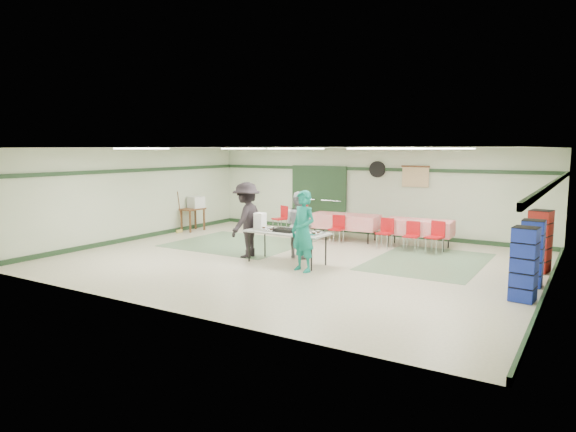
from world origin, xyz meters
The scene contains 42 objects.
floor centered at (0.00, 0.00, 0.00)m, with size 11.00×11.00×0.00m, color beige.
ceiling centered at (0.00, 0.00, 2.70)m, with size 11.00×11.00×0.00m, color white.
wall_back centered at (0.00, 4.50, 1.35)m, with size 11.00×11.00×0.00m, color beige.
wall_front centered at (0.00, -4.50, 1.35)m, with size 11.00×11.00×0.00m, color beige.
wall_left centered at (-5.50, 0.00, 1.35)m, with size 9.00×9.00×0.00m, color beige.
wall_right centered at (5.50, 0.00, 1.35)m, with size 9.00×9.00×0.00m, color beige.
trim_back centered at (0.00, 4.47, 2.05)m, with size 11.00×0.06×0.10m, color #1F381F.
baseboard_back centered at (0.00, 4.47, 0.06)m, with size 11.00×0.06×0.12m, color #1F381F.
trim_left centered at (-5.47, 0.00, 2.05)m, with size 9.00×0.06×0.10m, color #1F381F.
baseboard_left centered at (-5.47, 0.00, 0.06)m, with size 9.00×0.06×0.12m, color #1F381F.
trim_right centered at (5.47, 0.00, 2.05)m, with size 9.00×0.06×0.10m, color #1F381F.
baseboard_right centered at (5.47, 0.00, 0.06)m, with size 9.00×0.06×0.12m, color #1F381F.
green_patch_a centered at (-2.50, 1.00, 0.00)m, with size 3.50×3.00×0.01m, color slate.
green_patch_b centered at (2.80, 1.50, 0.00)m, with size 2.50×3.50×0.01m, color slate.
double_door_left centered at (-2.20, 4.44, 1.05)m, with size 0.90×0.06×2.10m, color gray.
double_door_right centered at (-1.25, 4.44, 1.05)m, with size 0.90×0.06×2.10m, color gray.
door_frame centered at (-1.73, 4.42, 1.05)m, with size 2.00×0.03×2.15m, color #1F381F.
wall_fan centered at (0.30, 4.44, 2.05)m, with size 0.50×0.50×0.10m, color black.
scroll_banner centered at (1.50, 4.44, 1.85)m, with size 0.80×0.02×0.60m, color tan.
serving_table centered at (0.01, -0.42, 0.72)m, with size 2.03×0.87×0.76m.
sheet_tray_right centered at (0.63, -0.42, 0.77)m, with size 0.59×0.45×0.02m, color silver.
sheet_tray_mid centered at (-0.02, -0.26, 0.77)m, with size 0.56×0.42×0.02m, color silver.
sheet_tray_left centered at (-0.47, -0.51, 0.77)m, with size 0.55×0.42×0.02m, color silver.
baking_pan centered at (0.01, -0.49, 0.80)m, with size 0.49×0.31×0.08m, color black.
foam_box_stack centered at (-0.77, -0.39, 0.95)m, with size 0.24×0.22×0.38m, color white.
volunteer_teal centered at (0.72, -0.88, 0.89)m, with size 0.65×0.43×1.78m, color #128271.
volunteer_grey centered at (-0.08, 0.32, 0.82)m, with size 0.80×0.62×1.64m, color gray.
volunteer_dark centered at (-1.21, -0.33, 0.93)m, with size 1.20×0.69×1.86m, color black.
dining_table_a centered at (2.04, 3.13, 0.57)m, with size 1.83×0.87×0.77m.
dining_table_b centered at (-0.16, 3.13, 0.57)m, with size 2.04×1.03×0.77m.
chair_a centered at (2.05, 2.55, 0.48)m, with size 0.38×0.38×0.79m.
chair_b centered at (1.33, 2.56, 0.50)m, with size 0.40×0.40×0.82m.
chair_c centered at (2.68, 2.56, 0.51)m, with size 0.47×0.47×0.84m.
chair_d centered at (-0.12, 2.56, 0.49)m, with size 0.40×0.40×0.80m.
chair_loose_a centered at (-1.94, 3.61, 0.55)m, with size 0.51×0.51×0.90m.
chair_loose_b centered at (-2.52, 3.40, 0.52)m, with size 0.52×0.52×0.85m.
crate_stack_blue_a centered at (5.15, 0.36, 0.66)m, with size 0.40×0.40×1.31m, color navy.
crate_stack_red centered at (5.15, 1.74, 0.68)m, with size 0.42×0.42×1.36m, color maroon.
crate_stack_blue_b centered at (5.15, -0.80, 0.66)m, with size 0.41×0.41×1.33m, color navy.
printer_table centered at (-5.15, 2.09, 0.62)m, with size 0.54×0.80×0.74m.
office_printer centered at (-5.15, 2.26, 0.93)m, with size 0.47×0.41×0.37m, color beige.
broom centered at (-5.23, 1.58, 0.68)m, with size 0.03×0.03×1.32m, color brown.
Camera 1 is at (6.21, -10.49, 2.68)m, focal length 32.00 mm.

